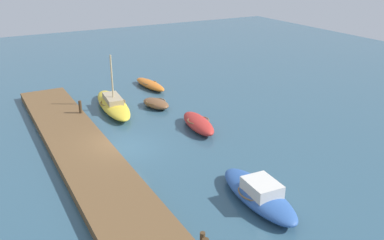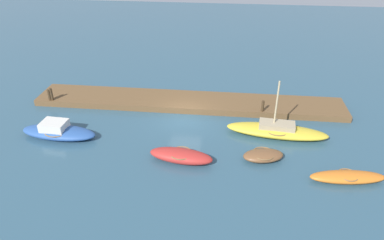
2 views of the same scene
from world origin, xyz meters
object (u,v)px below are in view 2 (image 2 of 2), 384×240
dinghy_brown (263,155)px  rowboat_red (181,156)px  mooring_post_mid_east (49,95)px  mooring_post_mid_west (51,94)px  mooring_post_west (263,106)px  motorboat_blue (58,131)px  sailboat_yellow (277,130)px  rowboat_orange (348,177)px

dinghy_brown → rowboat_red: bearing=-4.9°
rowboat_red → dinghy_brown: 5.25m
mooring_post_mid_east → mooring_post_mid_west: bearing=180.0°
dinghy_brown → mooring_post_west: (-0.25, -5.64, 0.62)m
mooring_post_mid_west → motorboat_blue: bearing=119.2°
dinghy_brown → mooring_post_mid_west: (16.72, -5.64, 0.71)m
sailboat_yellow → mooring_post_west: 2.83m
mooring_post_west → motorboat_blue: bearing=17.4°
mooring_post_west → dinghy_brown: bearing=87.4°
motorboat_blue → mooring_post_west: 15.15m
rowboat_red → motorboat_blue: bearing=-4.4°
rowboat_red → mooring_post_mid_east: mooring_post_mid_east is taller
rowboat_red → rowboat_orange: (-10.00, 0.86, -0.11)m
motorboat_blue → mooring_post_mid_west: 5.21m
motorboat_blue → rowboat_orange: (-18.99, 2.72, -0.16)m
sailboat_yellow → mooring_post_west: (0.87, -2.65, 0.51)m
sailboat_yellow → mooring_post_mid_east: (18.05, -2.65, 0.53)m
sailboat_yellow → dinghy_brown: (1.12, 3.00, -0.12)m
rowboat_orange → sailboat_yellow: (3.67, -4.59, 0.14)m
dinghy_brown → mooring_post_mid_east: mooring_post_mid_east is taller
sailboat_yellow → mooring_post_west: bearing=-66.3°
motorboat_blue → mooring_post_mid_west: bearing=-57.3°
rowboat_red → rowboat_orange: rowboat_red is taller
dinghy_brown → mooring_post_mid_west: size_ratio=2.66×
motorboat_blue → rowboat_red: 9.19m
sailboat_yellow → mooring_post_mid_west: (17.84, -2.65, 0.60)m
motorboat_blue → sailboat_yellow: (-15.32, -1.87, -0.03)m
rowboat_red → rowboat_orange: 10.03m
rowboat_red → sailboat_yellow: (-6.32, -3.74, 0.03)m
sailboat_yellow → mooring_post_mid_east: size_ratio=7.79×
rowboat_red → sailboat_yellow: size_ratio=0.59×
rowboat_red → dinghy_brown: rowboat_red is taller
mooring_post_mid_west → mooring_post_west: bearing=180.0°
mooring_post_west → mooring_post_mid_west: bearing=0.0°
sailboat_yellow → mooring_post_mid_west: bearing=-2.9°
motorboat_blue → mooring_post_mid_west: size_ratio=5.14×
motorboat_blue → rowboat_orange: motorboat_blue is taller
dinghy_brown → rowboat_orange: bearing=148.5°
dinghy_brown → mooring_post_west: mooring_post_west is taller
rowboat_red → sailboat_yellow: sailboat_yellow is taller
motorboat_blue → mooring_post_west: size_ratio=6.19×
dinghy_brown → mooring_post_mid_east: size_ratio=3.08×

